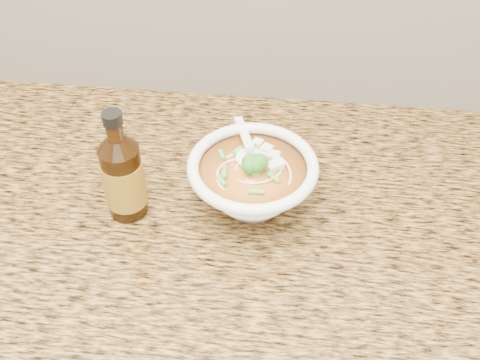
# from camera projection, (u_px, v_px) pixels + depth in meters

# --- Properties ---
(cabinet) EXTENTS (4.00, 0.65, 0.86)m
(cabinet) POSITION_uv_depth(u_px,v_px,m) (190.00, 350.00, 1.32)
(cabinet) COLOR black
(cabinet) RESTS_ON ground
(counter_slab) EXTENTS (4.00, 0.68, 0.04)m
(counter_slab) POSITION_uv_depth(u_px,v_px,m) (174.00, 210.00, 1.01)
(counter_slab) COLOR olive
(counter_slab) RESTS_ON cabinet
(soup_bowl) EXTENTS (0.21, 0.23, 0.11)m
(soup_bowl) POSITION_uv_depth(u_px,v_px,m) (252.00, 183.00, 0.96)
(soup_bowl) COLOR white
(soup_bowl) RESTS_ON counter_slab
(hot_sauce_bottle) EXTENTS (0.08, 0.08, 0.20)m
(hot_sauce_bottle) POSITION_uv_depth(u_px,v_px,m) (123.00, 176.00, 0.93)
(hot_sauce_bottle) COLOR #381D07
(hot_sauce_bottle) RESTS_ON counter_slab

